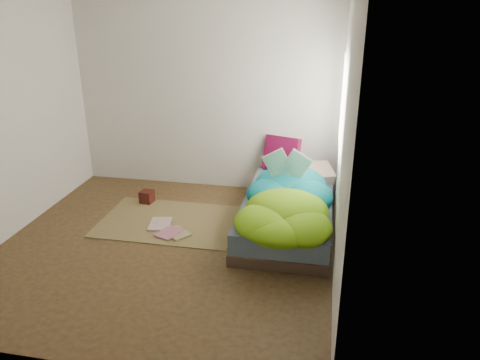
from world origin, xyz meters
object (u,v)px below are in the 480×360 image
floor_book_a (150,224)px  bed (288,212)px  wooden_box (147,197)px  floor_book_b (162,230)px  pillow_magenta (282,154)px  open_book (287,156)px

floor_book_a → bed: bearing=1.1°
wooden_box → floor_book_b: bearing=-57.7°
pillow_magenta → bed: bearing=-61.6°
open_book → wooden_box: 1.94m
pillow_magenta → floor_book_a: bearing=-121.3°
wooden_box → pillow_magenta: bearing=20.9°
open_book → wooden_box: bearing=175.1°
bed → floor_book_b: 1.44m
open_book → floor_book_b: 1.64m
floor_book_b → wooden_box: bearing=144.5°
pillow_magenta → wooden_box: pillow_magenta is taller
pillow_magenta → floor_book_b: size_ratio=1.55×
floor_book_a → floor_book_b: floor_book_b is taller
open_book → floor_book_b: (-1.33, -0.54, -0.79)m
floor_book_b → pillow_magenta: bearing=71.0°
floor_book_a → pillow_magenta: bearing=31.4°
bed → wooden_box: size_ratio=13.14×
open_book → floor_book_b: size_ratio=1.54×
open_book → floor_book_a: bearing=-163.6°
pillow_magenta → floor_book_a: size_ratio=1.37×
bed → floor_book_a: size_ratio=6.12×
wooden_box → open_book: bearing=-5.8°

